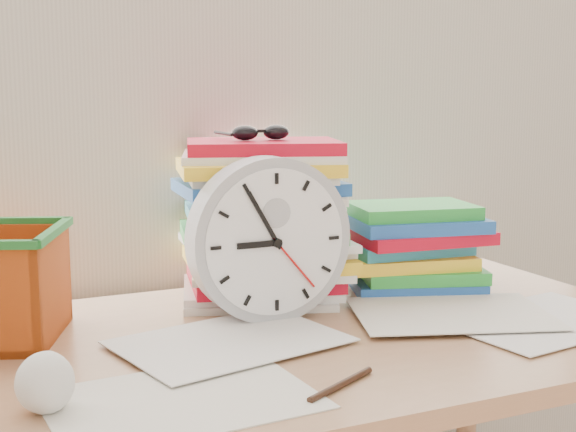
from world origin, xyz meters
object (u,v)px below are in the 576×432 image
desk (252,384)px  clock (269,239)px  book_stack (411,247)px  paper_stack (264,220)px

desk → clock: size_ratio=5.11×
desk → book_stack: 0.46m
desk → paper_stack: (0.11, 0.22, 0.22)m
paper_stack → clock: paper_stack is taller
clock → paper_stack: bearing=70.7°
desk → book_stack: book_stack is taller
desk → clock: bearing=51.8°
paper_stack → book_stack: paper_stack is taller
clock → desk: bearing=-128.2°
book_stack → desk: bearing=-157.6°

